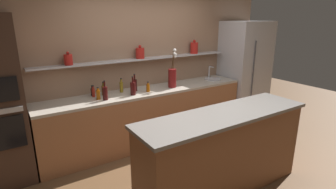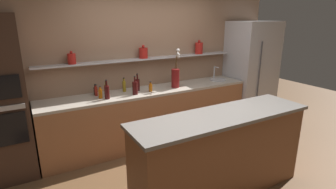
# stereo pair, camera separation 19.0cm
# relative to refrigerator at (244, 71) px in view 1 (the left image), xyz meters

# --- Properties ---
(ground_plane) EXTENTS (12.00, 12.00, 0.00)m
(ground_plane) POSITION_rel_refrigerator_xyz_m (-2.15, -1.20, -1.00)
(ground_plane) COLOR brown
(back_wall_unit) EXTENTS (5.20, 0.28, 2.60)m
(back_wall_unit) POSITION_rel_refrigerator_xyz_m (-2.15, 0.40, 0.30)
(back_wall_unit) COLOR #937056
(back_wall_unit) RESTS_ON ground_plane
(back_counter_unit) EXTENTS (3.56, 0.62, 0.92)m
(back_counter_unit) POSITION_rel_refrigerator_xyz_m (-2.25, 0.04, -0.54)
(back_counter_unit) COLOR #99603D
(back_counter_unit) RESTS_ON ground_plane
(island_counter) EXTENTS (2.22, 0.61, 1.02)m
(island_counter) POSITION_rel_refrigerator_xyz_m (-2.15, -1.63, -0.49)
(island_counter) COLOR brown
(island_counter) RESTS_ON ground_plane
(refrigerator) EXTENTS (0.90, 0.73, 2.01)m
(refrigerator) POSITION_rel_refrigerator_xyz_m (0.00, 0.00, 0.00)
(refrigerator) COLOR #B7B7BC
(refrigerator) RESTS_ON ground_plane
(flower_vase) EXTENTS (0.16, 0.14, 0.66)m
(flower_vase) POSITION_rel_refrigerator_xyz_m (-1.80, -0.02, 0.11)
(flower_vase) COLOR maroon
(flower_vase) RESTS_ON back_counter_unit
(sink_fixture) EXTENTS (0.31, 0.31, 0.25)m
(sink_fixture) POSITION_rel_refrigerator_xyz_m (-0.83, 0.05, -0.06)
(sink_fixture) COLOR #B7B7BC
(sink_fixture) RESTS_ON back_counter_unit
(bottle_sauce_0) EXTENTS (0.06, 0.06, 0.17)m
(bottle_sauce_0) POSITION_rel_refrigerator_xyz_m (-2.30, -0.05, -0.02)
(bottle_sauce_0) COLOR #9E4C0A
(bottle_sauce_0) RESTS_ON back_counter_unit
(bottle_sauce_1) EXTENTS (0.06, 0.06, 0.19)m
(bottle_sauce_1) POSITION_rel_refrigerator_xyz_m (-3.11, -0.02, -0.01)
(bottle_sauce_1) COLOR #9E4C0A
(bottle_sauce_1) RESTS_ON back_counter_unit
(bottle_oil_2) EXTENTS (0.06, 0.06, 0.21)m
(bottle_oil_2) POSITION_rel_refrigerator_xyz_m (-2.96, 0.15, 0.00)
(bottle_oil_2) COLOR #47380A
(bottle_oil_2) RESTS_ON back_counter_unit
(bottle_wine_3) EXTENTS (0.07, 0.07, 0.29)m
(bottle_wine_3) POSITION_rel_refrigerator_xyz_m (-3.03, -0.09, 0.02)
(bottle_wine_3) COLOR #380C0C
(bottle_wine_3) RESTS_ON back_counter_unit
(bottle_sauce_4) EXTENTS (0.05, 0.05, 0.18)m
(bottle_sauce_4) POSITION_rel_refrigerator_xyz_m (-3.13, 0.15, -0.01)
(bottle_sauce_4) COLOR maroon
(bottle_sauce_4) RESTS_ON back_counter_unit
(bottle_oil_5) EXTENTS (0.05, 0.05, 0.23)m
(bottle_oil_5) POSITION_rel_refrigerator_xyz_m (-2.67, 0.16, 0.01)
(bottle_oil_5) COLOR olive
(bottle_oil_5) RESTS_ON back_counter_unit
(bottle_wine_6) EXTENTS (0.08, 0.08, 0.29)m
(bottle_wine_6) POSITION_rel_refrigerator_xyz_m (-2.58, -0.08, 0.02)
(bottle_wine_6) COLOR #380C0C
(bottle_wine_6) RESTS_ON back_counter_unit
(bottle_sauce_7) EXTENTS (0.05, 0.05, 0.16)m
(bottle_sauce_7) POSITION_rel_refrigerator_xyz_m (-3.12, 0.22, -0.02)
(bottle_sauce_7) COLOR black
(bottle_sauce_7) RESTS_ON back_counter_unit
(bottle_wine_8) EXTENTS (0.07, 0.07, 0.28)m
(bottle_wine_8) POSITION_rel_refrigerator_xyz_m (-2.45, 0.12, 0.02)
(bottle_wine_8) COLOR #380C0C
(bottle_wine_8) RESTS_ON back_counter_unit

